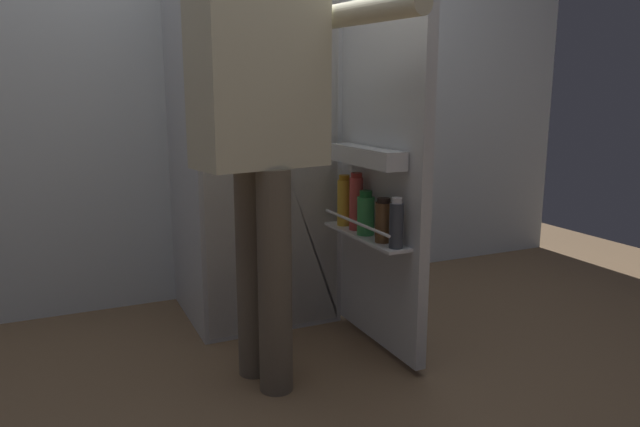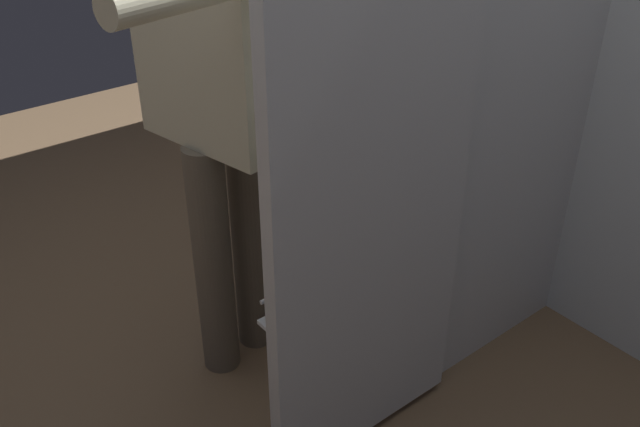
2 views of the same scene
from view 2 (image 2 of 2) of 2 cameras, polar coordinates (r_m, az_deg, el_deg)
The scene contains 3 objects.
ground_plane at distance 2.44m, azimuth -0.85°, elevation -11.84°, with size 5.62×5.62×0.00m, color brown.
refrigerator at distance 2.25m, azimuth 9.97°, elevation 10.96°, with size 0.70×1.26×1.81m.
person at distance 1.98m, azimuth -8.05°, elevation 10.40°, with size 0.64×0.70×1.62m.
Camera 2 is at (1.42, -1.08, 1.67)m, focal length 39.28 mm.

